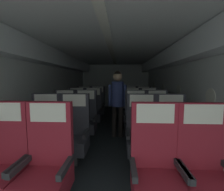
{
  "coord_description": "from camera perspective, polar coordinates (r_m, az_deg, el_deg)",
  "views": [
    {
      "loc": [
        0.2,
        0.16,
        1.37
      ],
      "look_at": [
        -0.01,
        4.49,
        0.92
      ],
      "focal_mm": 24.73,
      "sensor_mm": 36.0,
      "label": 1
    }
  ],
  "objects": [
    {
      "name": "ground",
      "position": [
        4.03,
        -0.25,
        -14.07
      ],
      "size": [
        3.54,
        8.29,
        0.02
      ],
      "primitive_type": "cube",
      "color": "#23282D"
    },
    {
      "name": "fuselage_shell",
      "position": [
        4.05,
        -0.06,
        8.67
      ],
      "size": [
        3.42,
        7.94,
        2.16
      ],
      "color": "silver",
      "rests_on": "ground"
    },
    {
      "name": "seat_a_left_window",
      "position": [
        2.14,
        -35.64,
        -20.12
      ],
      "size": [
        0.51,
        0.46,
        1.14
      ],
      "color": "#38383D",
      "rests_on": "ground"
    },
    {
      "name": "seat_a_left_aisle",
      "position": [
        1.89,
        -23.03,
        -23.1
      ],
      "size": [
        0.51,
        0.46,
        1.14
      ],
      "color": "#38383D",
      "rests_on": "ground"
    },
    {
      "name": "seat_a_right_aisle",
      "position": [
        1.92,
        30.98,
        -22.9
      ],
      "size": [
        0.51,
        0.46,
        1.14
      ],
      "color": "#38383D",
      "rests_on": "ground"
    },
    {
      "name": "seat_a_right_window",
      "position": [
        1.78,
        15.8,
        -24.82
      ],
      "size": [
        0.51,
        0.46,
        1.14
      ],
      "color": "#38383D",
      "rests_on": "ground"
    },
    {
      "name": "seat_b_left_window",
      "position": [
        2.86,
        -23.6,
        -12.9
      ],
      "size": [
        0.51,
        0.46,
        1.14
      ],
      "color": "#38383D",
      "rests_on": "ground"
    },
    {
      "name": "seat_b_left_aisle",
      "position": [
        2.7,
        -13.97,
        -13.76
      ],
      "size": [
        0.51,
        0.46,
        1.14
      ],
      "color": "#38383D",
      "rests_on": "ground"
    },
    {
      "name": "seat_b_right_aisle",
      "position": [
        2.73,
        21.1,
        -13.73
      ],
      "size": [
        0.51,
        0.46,
        1.14
      ],
      "color": "#38383D",
      "rests_on": "ground"
    },
    {
      "name": "seat_b_right_window",
      "position": [
        2.62,
        10.86,
        -14.26
      ],
      "size": [
        0.51,
        0.46,
        1.14
      ],
      "color": "#38383D",
      "rests_on": "ground"
    },
    {
      "name": "seat_c_left_window",
      "position": [
        3.71,
        -17.15,
        -8.37
      ],
      "size": [
        0.51,
        0.46,
        1.14
      ],
      "color": "#38383D",
      "rests_on": "ground"
    },
    {
      "name": "seat_c_left_aisle",
      "position": [
        3.58,
        -9.75,
        -8.72
      ],
      "size": [
        0.51,
        0.46,
        1.14
      ],
      "color": "#38383D",
      "rests_on": "ground"
    },
    {
      "name": "seat_c_right_aisle",
      "position": [
        3.59,
        16.41,
        -8.83
      ],
      "size": [
        0.51,
        0.46,
        1.14
      ],
      "color": "#38383D",
      "rests_on": "ground"
    },
    {
      "name": "seat_c_right_window",
      "position": [
        3.5,
        8.81,
        -9.04
      ],
      "size": [
        0.51,
        0.46,
        1.14
      ],
      "color": "#38383D",
      "rests_on": "ground"
    },
    {
      "name": "seat_d_left_window",
      "position": [
        4.57,
        -13.04,
        -5.56
      ],
      "size": [
        0.51,
        0.46,
        1.14
      ],
      "color": "#38383D",
      "rests_on": "ground"
    },
    {
      "name": "seat_d_left_aisle",
      "position": [
        4.47,
        -7.06,
        -5.71
      ],
      "size": [
        0.51,
        0.46,
        1.14
      ],
      "color": "#38383D",
      "rests_on": "ground"
    },
    {
      "name": "seat_d_right_aisle",
      "position": [
        4.48,
        13.48,
        -5.81
      ],
      "size": [
        0.51,
        0.46,
        1.14
      ],
      "color": "#38383D",
      "rests_on": "ground"
    },
    {
      "name": "seat_d_right_window",
      "position": [
        4.42,
        7.31,
        -5.86
      ],
      "size": [
        0.51,
        0.46,
        1.14
      ],
      "color": "#38383D",
      "rests_on": "ground"
    },
    {
      "name": "seat_e_left_window",
      "position": [
        5.47,
        -10.34,
        -3.62
      ],
      "size": [
        0.51,
        0.46,
        1.14
      ],
      "color": "#38383D",
      "rests_on": "ground"
    },
    {
      "name": "seat_e_left_aisle",
      "position": [
        5.4,
        -5.35,
        -3.67
      ],
      "size": [
        0.51,
        0.46,
        1.14
      ],
      "color": "#38383D",
      "rests_on": "ground"
    },
    {
      "name": "seat_e_right_aisle",
      "position": [
        5.41,
        11.67,
        -3.75
      ],
      "size": [
        0.51,
        0.46,
        1.14
      ],
      "color": "#38383D",
      "rests_on": "ground"
    },
    {
      "name": "seat_e_right_window",
      "position": [
        5.36,
        6.64,
        -3.75
      ],
      "size": [
        0.51,
        0.46,
        1.14
      ],
      "color": "#38383D",
      "rests_on": "ground"
    },
    {
      "name": "flight_attendant",
      "position": [
        3.62,
        2.06,
        -0.51
      ],
      "size": [
        0.43,
        0.28,
        1.57
      ],
      "rotation": [
        0.0,
        0.0,
        0.29
      ],
      "color": "black",
      "rests_on": "ground"
    }
  ]
}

